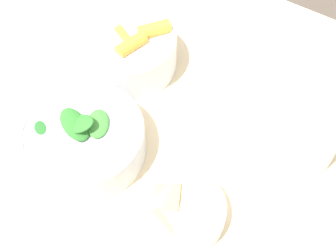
% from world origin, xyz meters
% --- Properties ---
extents(dining_table, '(1.24, 0.89, 0.74)m').
position_xyz_m(dining_table, '(0.00, 0.00, 0.64)').
color(dining_table, beige).
rests_on(dining_table, ground_plane).
extents(bowl_carrots, '(0.16, 0.16, 0.08)m').
position_xyz_m(bowl_carrots, '(-0.13, 0.16, 0.78)').
color(bowl_carrots, silver).
rests_on(bowl_carrots, dining_table).
extents(bowl_greens, '(0.18, 0.18, 0.09)m').
position_xyz_m(bowl_greens, '(-0.09, -0.02, 0.78)').
color(bowl_greens, silver).
rests_on(bowl_greens, dining_table).
extents(bowl_beans_hotdog, '(0.17, 0.17, 0.06)m').
position_xyz_m(bowl_beans_hotdog, '(0.14, 0.16, 0.77)').
color(bowl_beans_hotdog, white).
rests_on(bowl_beans_hotdog, dining_table).
extents(bowl_cookies, '(0.12, 0.12, 0.04)m').
position_xyz_m(bowl_cookies, '(0.09, -0.03, 0.76)').
color(bowl_cookies, white).
rests_on(bowl_cookies, dining_table).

